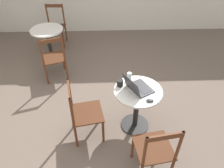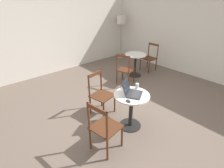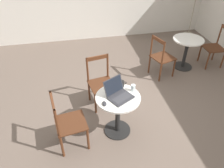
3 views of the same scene
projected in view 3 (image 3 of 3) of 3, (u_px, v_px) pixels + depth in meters
The scene contains 11 objects.
ground_plane at pixel (122, 110), 4.04m from camera, with size 16.00×16.00×0.00m, color #66564C.
cafe_table_near at pixel (118, 107), 3.33m from camera, with size 0.67×0.67×0.72m.
cafe_table_mid at pixel (187, 47), 4.93m from camera, with size 0.67×0.67×0.72m.
chair_near_left at pixel (68, 123), 3.15m from camera, with size 0.49×0.49×0.93m.
chair_near_back at pixel (101, 83), 3.95m from camera, with size 0.50×0.50×0.93m.
chair_mid_right at pixel (216, 47), 5.06m from camera, with size 0.45×0.45×0.93m.
chair_mid_left at pixel (161, 57), 4.69m from camera, with size 0.54×0.54×0.93m.
laptop at pixel (119, 94), 3.19m from camera, with size 0.46×0.46×0.26m.
mouse at pixel (104, 104), 3.07m from camera, with size 0.06×0.10×0.03m.
mug at pixel (122, 84), 3.39m from camera, with size 0.13×0.09×0.10m.
drinking_glass at pixel (133, 88), 3.30m from camera, with size 0.07×0.07×0.11m.
Camera 3 is at (-0.77, -2.86, 2.79)m, focal length 35.00 mm.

